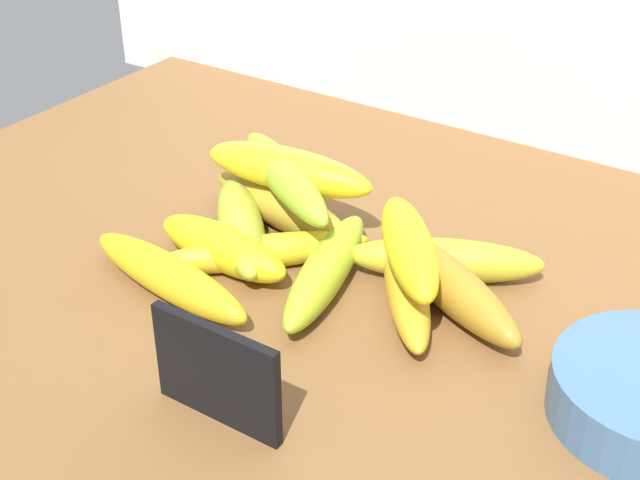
% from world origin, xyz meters
% --- Properties ---
extents(counter_top, '(1.10, 0.76, 0.03)m').
position_xyz_m(counter_top, '(0.00, 0.00, 0.01)').
color(counter_top, brown).
rests_on(counter_top, ground).
extents(chalkboard_sign, '(0.11, 0.02, 0.08)m').
position_xyz_m(chalkboard_sign, '(0.01, -0.19, 0.07)').
color(chalkboard_sign, black).
rests_on(chalkboard_sign, counter_top).
extents(banana_0, '(0.19, 0.08, 0.04)m').
position_xyz_m(banana_0, '(-0.12, 0.06, 0.05)').
color(banana_0, '#B79029').
rests_on(banana_0, counter_top).
extents(banana_1, '(0.13, 0.17, 0.04)m').
position_xyz_m(banana_1, '(0.05, 0.01, 0.05)').
color(banana_1, gold).
rests_on(banana_1, counter_top).
extents(banana_2, '(0.09, 0.20, 0.04)m').
position_xyz_m(banana_2, '(-0.02, -0.01, 0.05)').
color(banana_2, '#9CBD27').
rests_on(banana_2, counter_top).
extents(banana_3, '(0.16, 0.16, 0.04)m').
position_xyz_m(banana_3, '(-0.13, 0.01, 0.05)').
color(banana_3, '#A1AD2F').
rests_on(banana_3, counter_top).
extents(banana_4, '(0.20, 0.14, 0.04)m').
position_xyz_m(banana_4, '(0.08, 0.03, 0.05)').
color(banana_4, olive).
rests_on(banana_4, counter_top).
extents(banana_5, '(0.16, 0.06, 0.04)m').
position_xyz_m(banana_5, '(-0.12, -0.03, 0.05)').
color(banana_5, yellow).
rests_on(banana_5, counter_top).
extents(banana_6, '(0.17, 0.17, 0.03)m').
position_xyz_m(banana_6, '(-0.09, -0.01, 0.05)').
color(banana_6, yellow).
rests_on(banana_6, counter_top).
extents(banana_7, '(0.20, 0.07, 0.04)m').
position_xyz_m(banana_7, '(-0.13, -0.09, 0.05)').
color(banana_7, gold).
rests_on(banana_7, counter_top).
extents(banana_8, '(0.18, 0.12, 0.04)m').
position_xyz_m(banana_8, '(0.06, 0.07, 0.05)').
color(banana_8, gold).
rests_on(banana_8, counter_top).
extents(banana_9, '(0.18, 0.06, 0.04)m').
position_xyz_m(banana_9, '(-0.11, 0.06, 0.09)').
color(banana_9, yellow).
rests_on(banana_9, banana_0).
extents(banana_10, '(0.18, 0.06, 0.04)m').
position_xyz_m(banana_10, '(-0.12, 0.07, 0.09)').
color(banana_10, '#ABC530').
rests_on(banana_10, banana_0).
extents(banana_11, '(0.19, 0.14, 0.04)m').
position_xyz_m(banana_11, '(-0.11, 0.06, 0.09)').
color(banana_11, '#8FB72C').
rests_on(banana_11, banana_0).
extents(banana_12, '(0.13, 0.15, 0.04)m').
position_xyz_m(banana_12, '(0.05, 0.02, 0.09)').
color(banana_12, yellow).
rests_on(banana_12, banana_1).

